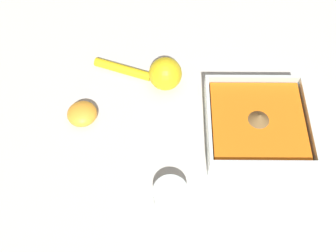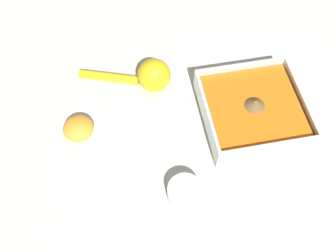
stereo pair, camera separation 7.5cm
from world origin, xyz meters
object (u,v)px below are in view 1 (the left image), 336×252
(spice_bowl, at_px, (170,194))
(lemon_squeezer, at_px, (160,73))
(square_dish, at_px, (256,125))
(lemon_half, at_px, (82,114))

(spice_bowl, relative_size, lemon_squeezer, 0.33)
(square_dish, relative_size, spice_bowl, 3.11)
(lemon_half, bearing_deg, lemon_squeezer, 120.80)
(square_dish, height_order, lemon_half, square_dish)
(spice_bowl, relative_size, lemon_half, 1.05)
(spice_bowl, height_order, lemon_squeezer, lemon_squeezer)
(square_dish, relative_size, lemon_squeezer, 1.02)
(square_dish, bearing_deg, spice_bowl, -50.03)
(lemon_squeezer, height_order, lemon_half, lemon_squeezer)
(spice_bowl, bearing_deg, lemon_squeezer, -174.97)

